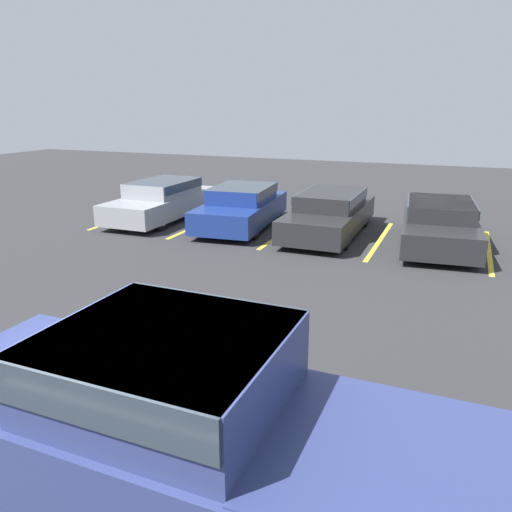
# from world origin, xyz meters

# --- Properties ---
(ground_plane) EXTENTS (60.00, 60.00, 0.00)m
(ground_plane) POSITION_xyz_m (0.00, 0.00, 0.00)
(ground_plane) COLOR #2D2D30
(stall_stripe_a) EXTENTS (0.12, 4.40, 0.01)m
(stall_stripe_a) POSITION_xyz_m (-7.33, 10.37, 0.00)
(stall_stripe_a) COLOR yellow
(stall_stripe_a) RESTS_ON ground_plane
(stall_stripe_b) EXTENTS (0.12, 4.40, 0.01)m
(stall_stripe_b) POSITION_xyz_m (-4.56, 10.37, 0.00)
(stall_stripe_b) COLOR yellow
(stall_stripe_b) RESTS_ON ground_plane
(stall_stripe_c) EXTENTS (0.12, 4.40, 0.01)m
(stall_stripe_c) POSITION_xyz_m (-1.78, 10.37, 0.00)
(stall_stripe_c) COLOR yellow
(stall_stripe_c) RESTS_ON ground_plane
(stall_stripe_d) EXTENTS (0.12, 4.40, 0.01)m
(stall_stripe_d) POSITION_xyz_m (0.99, 10.37, 0.00)
(stall_stripe_d) COLOR yellow
(stall_stripe_d) RESTS_ON ground_plane
(stall_stripe_e) EXTENTS (0.12, 4.40, 0.01)m
(stall_stripe_e) POSITION_xyz_m (3.77, 10.37, 0.00)
(stall_stripe_e) COLOR yellow
(stall_stripe_e) RESTS_ON ground_plane
(pickup_truck) EXTENTS (5.49, 1.97, 1.81)m
(pickup_truck) POSITION_xyz_m (1.08, -0.16, 0.89)
(pickup_truck) COLOR navy
(pickup_truck) RESTS_ON ground_plane
(parked_sedan_a) EXTENTS (1.82, 4.64, 1.26)m
(parked_sedan_a) POSITION_xyz_m (-6.07, 10.37, 0.67)
(parked_sedan_a) COLOR gray
(parked_sedan_a) RESTS_ON ground_plane
(parked_sedan_b) EXTENTS (2.22, 4.47, 1.25)m
(parked_sedan_b) POSITION_xyz_m (-3.22, 10.35, 0.67)
(parked_sedan_b) COLOR navy
(parked_sedan_b) RESTS_ON ground_plane
(parked_sedan_c) EXTENTS (1.80, 4.80, 1.23)m
(parked_sedan_c) POSITION_xyz_m (-0.51, 10.54, 0.66)
(parked_sedan_c) COLOR #232326
(parked_sedan_c) RESTS_ON ground_plane
(parked_sedan_d) EXTENTS (2.25, 4.69, 1.20)m
(parked_sedan_d) POSITION_xyz_m (2.48, 10.43, 0.64)
(parked_sedan_d) COLOR #232326
(parked_sedan_d) RESTS_ON ground_plane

